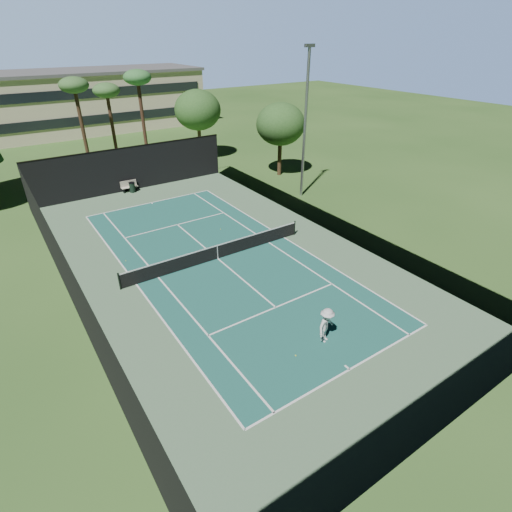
% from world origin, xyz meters
% --- Properties ---
extents(ground, '(160.00, 160.00, 0.00)m').
position_xyz_m(ground, '(0.00, 0.00, 0.00)').
color(ground, '#315921').
rests_on(ground, ground).
extents(apron_slab, '(18.00, 32.00, 0.01)m').
position_xyz_m(apron_slab, '(0.00, 0.00, 0.01)').
color(apron_slab, '#527654').
rests_on(apron_slab, ground).
extents(court_surface, '(10.97, 23.77, 0.01)m').
position_xyz_m(court_surface, '(0.00, 0.00, 0.01)').
color(court_surface, '#1C5A50').
rests_on(court_surface, ground).
extents(court_lines, '(11.07, 23.87, 0.01)m').
position_xyz_m(court_lines, '(0.00, 0.00, 0.02)').
color(court_lines, white).
rests_on(court_lines, ground).
extents(tennis_net, '(12.90, 0.10, 1.10)m').
position_xyz_m(tennis_net, '(0.00, 0.00, 0.56)').
color(tennis_net, black).
rests_on(tennis_net, ground).
extents(fence, '(18.04, 32.05, 4.03)m').
position_xyz_m(fence, '(0.00, 0.06, 2.01)').
color(fence, black).
rests_on(fence, ground).
extents(player, '(1.35, 1.05, 1.85)m').
position_xyz_m(player, '(0.41, -9.84, 0.92)').
color(player, silver).
rests_on(player, ground).
extents(tennis_ball_a, '(0.07, 0.07, 0.07)m').
position_xyz_m(tennis_ball_a, '(-1.44, -9.89, 0.04)').
color(tennis_ball_a, yellow).
rests_on(tennis_ball_a, ground).
extents(tennis_ball_b, '(0.08, 0.08, 0.08)m').
position_xyz_m(tennis_ball_b, '(-2.93, 1.06, 0.04)').
color(tennis_ball_b, '#CFDF32').
rests_on(tennis_ball_b, ground).
extents(tennis_ball_c, '(0.07, 0.07, 0.07)m').
position_xyz_m(tennis_ball_c, '(2.35, 3.79, 0.03)').
color(tennis_ball_c, '#C0D12F').
rests_on(tennis_ball_c, ground).
extents(tennis_ball_d, '(0.06, 0.06, 0.06)m').
position_xyz_m(tennis_ball_d, '(-5.12, 3.06, 0.03)').
color(tennis_ball_d, '#CBD931').
rests_on(tennis_ball_d, ground).
extents(park_bench, '(1.50, 0.45, 1.02)m').
position_xyz_m(park_bench, '(-0.61, 15.74, 0.55)').
color(park_bench, beige).
rests_on(park_bench, ground).
extents(trash_bin, '(0.56, 0.56, 0.95)m').
position_xyz_m(trash_bin, '(-0.44, 15.35, 0.48)').
color(trash_bin, black).
rests_on(trash_bin, ground).
extents(palm_a, '(2.80, 2.80, 9.32)m').
position_xyz_m(palm_a, '(-2.00, 24.00, 8.19)').
color(palm_a, '#402B1B').
rests_on(palm_a, ground).
extents(palm_b, '(2.80, 2.80, 8.42)m').
position_xyz_m(palm_b, '(1.50, 26.00, 7.36)').
color(palm_b, '#41281B').
rests_on(palm_b, ground).
extents(palm_c, '(2.80, 2.80, 9.77)m').
position_xyz_m(palm_c, '(4.00, 23.00, 8.60)').
color(palm_c, '#41281C').
rests_on(palm_c, ground).
extents(decid_tree_a, '(5.12, 5.12, 7.62)m').
position_xyz_m(decid_tree_a, '(10.00, 22.00, 5.42)').
color(decid_tree_a, '#4B3620').
rests_on(decid_tree_a, ground).
extents(decid_tree_b, '(4.80, 4.80, 7.14)m').
position_xyz_m(decid_tree_b, '(14.00, 12.00, 5.08)').
color(decid_tree_b, '#4C3320').
rests_on(decid_tree_b, ground).
extents(campus_building, '(40.50, 12.50, 8.30)m').
position_xyz_m(campus_building, '(0.00, 45.98, 4.21)').
color(campus_building, beige).
rests_on(campus_building, ground).
extents(light_pole, '(0.90, 0.25, 12.22)m').
position_xyz_m(light_pole, '(12.00, 6.00, 6.46)').
color(light_pole, '#979A9F').
rests_on(light_pole, ground).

